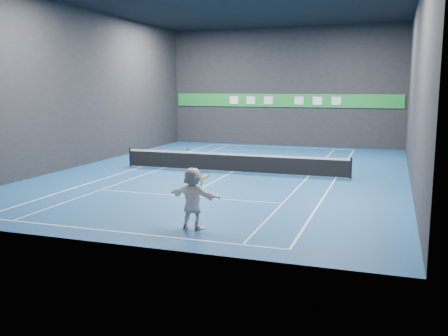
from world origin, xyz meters
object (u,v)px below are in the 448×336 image
(player, at_px, (193,198))
(tennis_net, at_px, (232,162))
(tennis_racket, at_px, (204,177))
(tennis_ball, at_px, (188,149))

(player, distance_m, tennis_net, 10.99)
(player, bearing_deg, tennis_racket, -162.38)
(player, height_order, tennis_net, player)
(tennis_ball, bearing_deg, tennis_net, 100.17)
(player, xyz_separation_m, tennis_racket, (0.38, 0.05, 0.71))
(tennis_ball, xyz_separation_m, tennis_racket, (0.56, -0.01, -0.85))
(tennis_ball, height_order, tennis_racket, tennis_ball)
(tennis_ball, bearing_deg, tennis_racket, -0.99)
(player, relative_size, tennis_net, 0.16)
(tennis_ball, distance_m, tennis_net, 11.07)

